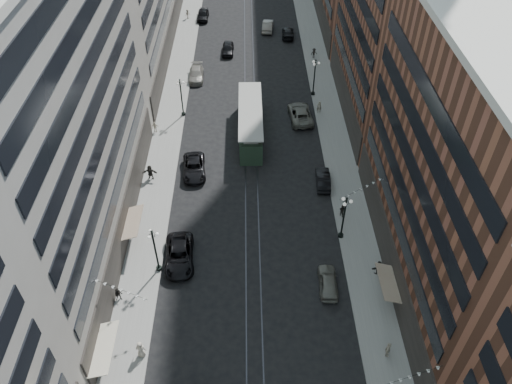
{
  "coord_description": "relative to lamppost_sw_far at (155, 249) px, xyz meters",
  "views": [
    {
      "loc": [
        -0.31,
        -3.09,
        38.68
      ],
      "look_at": [
        0.4,
        33.71,
        5.0
      ],
      "focal_mm": 35.0,
      "sensor_mm": 36.0,
      "label": 1
    }
  ],
  "objects": [
    {
      "name": "ground",
      "position": [
        9.2,
        32.0,
        -3.1
      ],
      "size": [
        220.0,
        220.0,
        0.0
      ],
      "primitive_type": "plane",
      "color": "black",
      "rests_on": "ground"
    },
    {
      "name": "sidewalk_west",
      "position": [
        -1.8,
        42.0,
        -3.02
      ],
      "size": [
        4.0,
        180.0,
        0.15
      ],
      "primitive_type": "cube",
      "color": "gray",
      "rests_on": "ground"
    },
    {
      "name": "sidewalk_east",
      "position": [
        20.2,
        42.0,
        -3.02
      ],
      "size": [
        4.0,
        180.0,
        0.15
      ],
      "primitive_type": "cube",
      "color": "gray",
      "rests_on": "ground"
    },
    {
      "name": "rail_west",
      "position": [
        8.5,
        42.0,
        -3.09
      ],
      "size": [
        0.12,
        180.0,
        0.02
      ],
      "primitive_type": "cube",
      "color": "#2D2D33",
      "rests_on": "ground"
    },
    {
      "name": "rail_east",
      "position": [
        9.9,
        42.0,
        -3.09
      ],
      "size": [
        0.12,
        180.0,
        0.02
      ],
      "primitive_type": "cube",
      "color": "#2D2D33",
      "rests_on": "ground"
    },
    {
      "name": "building_west_mid",
      "position": [
        -7.8,
        5.0,
        10.9
      ],
      "size": [
        8.0,
        36.0,
        28.0
      ],
      "primitive_type": "cube",
      "color": "gray",
      "rests_on": "ground"
    },
    {
      "name": "building_east_mid",
      "position": [
        26.2,
        -0.0,
        8.9
      ],
      "size": [
        8.0,
        30.0,
        24.0
      ],
      "primitive_type": "cube",
      "color": "brown",
      "rests_on": "ground"
    },
    {
      "name": "lamppost_sw_far",
      "position": [
        0.0,
        0.0,
        0.0
      ],
      "size": [
        1.03,
        1.14,
        5.52
      ],
      "color": "black",
      "rests_on": "sidewalk_west"
    },
    {
      "name": "lamppost_sw_mid",
      "position": [
        0.0,
        27.0,
        0.0
      ],
      "size": [
        1.03,
        1.14,
        5.52
      ],
      "color": "black",
      "rests_on": "sidewalk_west"
    },
    {
      "name": "lamppost_se_far",
      "position": [
        18.4,
        4.0,
        0.0
      ],
      "size": [
        1.03,
        1.14,
        5.52
      ],
      "color": "black",
      "rests_on": "sidewalk_east"
    },
    {
      "name": "lamppost_se_mid",
      "position": [
        18.4,
        32.0,
        0.0
      ],
      "size": [
        1.03,
        1.14,
        5.52
      ],
      "color": "black",
      "rests_on": "sidewalk_east"
    },
    {
      "name": "streetcar",
      "position": [
        9.2,
        22.56,
        -1.36
      ],
      "size": [
        3.0,
        13.57,
        3.75
      ],
      "color": "#273E2B",
      "rests_on": "ground"
    },
    {
      "name": "car_2",
      "position": [
        1.93,
        1.14,
        -2.27
      ],
      "size": [
        3.19,
        6.15,
        1.66
      ],
      "primitive_type": "imported",
      "rotation": [
        0.0,
        0.0,
        0.08
      ],
      "color": "black",
      "rests_on": "ground"
    },
    {
      "name": "car_4",
      "position": [
        16.25,
        -2.3,
        -2.36
      ],
      "size": [
        1.9,
        4.38,
        1.47
      ],
      "primitive_type": "imported",
      "rotation": [
        0.0,
        0.0,
        3.1
      ],
      "color": "#646359",
      "rests_on": "ground"
    },
    {
      "name": "pedestrian_1",
      "position": [
        -0.3,
        -9.17,
        -2.05
      ],
      "size": [
        0.9,
        0.52,
        1.79
      ],
      "primitive_type": "imported",
      "rotation": [
        0.0,
        0.0,
        3.09
      ],
      "color": "#ACA18E",
      "rests_on": "sidewalk_west"
    },
    {
      "name": "pedestrian_2",
      "position": [
        -3.19,
        -3.51,
        -2.19
      ],
      "size": [
        0.79,
        0.53,
        1.51
      ],
      "primitive_type": "imported",
      "rotation": [
        0.0,
        0.0,
        0.18
      ],
      "color": "black",
      "rests_on": "sidewalk_west"
    },
    {
      "name": "pedestrian_4",
      "position": [
        20.3,
        -9.57,
        -2.07
      ],
      "size": [
        0.81,
        1.13,
        1.75
      ],
      "primitive_type": "imported",
      "rotation": [
        0.0,
        0.0,
        1.2
      ],
      "color": "beige",
      "rests_on": "sidewalk_east"
    },
    {
      "name": "car_7",
      "position": [
        2.4,
        14.77,
        -2.32
      ],
      "size": [
        3.07,
        5.82,
        1.56
      ],
      "primitive_type": "imported",
      "rotation": [
        0.0,
        0.0,
        0.09
      ],
      "color": "black",
      "rests_on": "ground"
    },
    {
      "name": "car_8",
      "position": [
        1.1,
        37.08,
        -2.32
      ],
      "size": [
        2.28,
        5.36,
        1.54
      ],
      "primitive_type": "imported",
      "rotation": [
        0.0,
        0.0,
        0.02
      ],
      "color": "gray",
      "rests_on": "ground"
    },
    {
      "name": "car_9",
      "position": [
        0.8,
        58.86,
        -2.25
      ],
      "size": [
        2.12,
        5.03,
        1.7
      ],
      "primitive_type": "imported",
      "rotation": [
        0.0,
        0.0,
        -0.02
      ],
      "color": "black",
      "rests_on": "ground"
    },
    {
      "name": "car_10",
      "position": [
        17.52,
        12.44,
        -2.37
      ],
      "size": [
        1.76,
        4.47,
        1.45
      ],
      "primitive_type": "imported",
      "rotation": [
        0.0,
        0.0,
        3.09
      ],
      "color": "black",
      "rests_on": "ground"
    },
    {
      "name": "car_11",
      "position": [
        16.0,
        25.91,
        -2.24
      ],
      "size": [
        3.38,
        6.41,
        1.72
      ],
      "primitive_type": "imported",
      "rotation": [
        0.0,
        0.0,
        3.23
      ],
      "color": "#68675C",
      "rests_on": "ground"
    },
    {
      "name": "car_12",
      "position": [
        16.0,
        51.23,
        -2.38
      ],
      "size": [
        2.24,
        5.0,
        1.42
      ],
      "primitive_type": "imported",
      "rotation": [
        0.0,
        0.0,
        3.09
      ],
      "color": "black",
      "rests_on": "ground"
    },
    {
      "name": "car_13",
      "position": [
        5.72,
        45.34,
        -2.31
      ],
      "size": [
        2.0,
        4.68,
        1.58
      ],
      "primitive_type": "imported",
      "rotation": [
        0.0,
        0.0,
        -0.03
      ],
      "color": "black",
      "rests_on": "ground"
    },
    {
      "name": "car_14",
      "position": [
        12.59,
        53.89,
        -2.26
      ],
      "size": [
        2.26,
        5.21,
        1.67
      ],
      "primitive_type": "imported",
      "rotation": [
        0.0,
        0.0,
        3.04
      ],
      "color": "gray",
      "rests_on": "ground"
    },
    {
      "name": "pedestrian_5",
      "position": [
        -2.64,
        13.64,
        -2.01
      ],
      "size": [
        1.74,
        0.55,
        1.87
      ],
      "primitive_type": "imported",
      "rotation": [
        0.0,
        0.0,
        -0.03
      ],
      "color": "black",
      "rests_on": "sidewalk_west"
    },
    {
      "name": "pedestrian_6",
      "position": [
        -3.3,
        23.06,
        -2.17
      ],
      "size": [
        0.92,
        0.44,
        1.55
      ],
      "primitive_type": "imported",
      "rotation": [
        0.0,
        0.0,
        3.12
      ],
      "color": "#BBB09B",
      "rests_on": "sidewalk_west"
    },
    {
      "name": "pedestrian_7",
      "position": [
        18.95,
        7.09,
        -2.18
      ],
      "size": [
        0.8,
        0.83,
        1.53
      ],
      "primitive_type": "imported",
      "rotation": [
        0.0,
        0.0,
        2.3
      ],
      "color": "black",
      "rests_on": "sidewalk_east"
    },
    {
      "name": "pedestrian_8",
      "position": [
        18.7,
        27.25,
        -2.05
      ],
      "size": [
        0.66,
        0.44,
        1.79
      ],
      "primitive_type": "imported",
      "rotation": [
        0.0,
        0.0,
        3.16
      ],
      "color": "#9B9581",
      "rests_on": "sidewalk_east"
    },
    {
      "name": "pedestrian_9",
      "position": [
        19.67,
        43.17,
        -2.14
      ],
      "size": [
        1.13,
        0.73,
        1.62
      ],
      "primitive_type": "imported",
      "rotation": [
        0.0,
        0.0,
        0.31
      ],
      "color": "black",
      "rests_on": "sidewalk_east"
    },
    {
      "name": "pedestrian_extra_1",
      "position": [
        21.27,
        -0.84,
        -2.14
      ],
      "size": [
        1.48,
        1.17,
        1.61
      ],
      "primitive_type": "imported",
      "rotation": [
        0.0,
        0.0,
        3.71
      ],
      "color": "black",
      "rests_on": "sidewalk_east"
    },
    {
      "name": "pedestrian_extra_2",
      "position": [
        -1.97,
        59.0,
        -2.13
      ],
      "size": [
        1.03,
        1.07,
        1.63
      ],
      "primitive_type": "imported",
      "rotation": [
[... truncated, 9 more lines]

